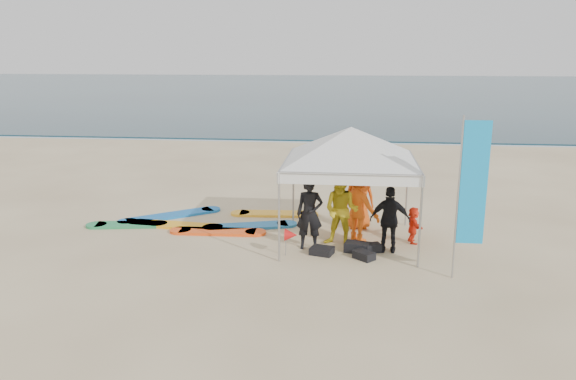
{
  "coord_description": "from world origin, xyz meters",
  "views": [
    {
      "loc": [
        1.74,
        -10.71,
        4.5
      ],
      "look_at": [
        0.24,
        2.6,
        1.2
      ],
      "focal_mm": 35.0,
      "sensor_mm": 36.0,
      "label": 1
    }
  ],
  "objects_px": {
    "person_yellow": "(341,210)",
    "surfboard_spread": "(203,222)",
    "person_black_a": "(310,214)",
    "marker_pennant": "(291,235)",
    "feather_flag": "(472,185)",
    "person_orange_b": "(359,198)",
    "canopy_tent": "(351,127)",
    "person_orange_a": "(360,205)",
    "person_seated": "(413,225)",
    "person_black_b": "(390,220)"
  },
  "relations": [
    {
      "from": "person_orange_a",
      "to": "marker_pennant",
      "type": "distance_m",
      "value": 2.04
    },
    {
      "from": "person_yellow",
      "to": "marker_pennant",
      "type": "xyz_separation_m",
      "value": [
        -1.11,
        -0.83,
        -0.38
      ]
    },
    {
      "from": "feather_flag",
      "to": "person_orange_a",
      "type": "bearing_deg",
      "value": 134.32
    },
    {
      "from": "person_black_b",
      "to": "surfboard_spread",
      "type": "relative_size",
      "value": 0.28
    },
    {
      "from": "canopy_tent",
      "to": "person_seated",
      "type": "bearing_deg",
      "value": 3.26
    },
    {
      "from": "person_orange_b",
      "to": "canopy_tent",
      "type": "distance_m",
      "value": 2.29
    },
    {
      "from": "marker_pennant",
      "to": "surfboard_spread",
      "type": "xyz_separation_m",
      "value": [
        -2.62,
        2.19,
        -0.46
      ]
    },
    {
      "from": "person_orange_a",
      "to": "surfboard_spread",
      "type": "height_order",
      "value": "person_orange_a"
    },
    {
      "from": "person_orange_b",
      "to": "feather_flag",
      "type": "relative_size",
      "value": 0.49
    },
    {
      "from": "person_black_a",
      "to": "marker_pennant",
      "type": "relative_size",
      "value": 2.65
    },
    {
      "from": "person_yellow",
      "to": "person_black_b",
      "type": "height_order",
      "value": "person_yellow"
    },
    {
      "from": "person_yellow",
      "to": "person_orange_b",
      "type": "relative_size",
      "value": 1.08
    },
    {
      "from": "person_orange_a",
      "to": "person_seated",
      "type": "relative_size",
      "value": 2.01
    },
    {
      "from": "feather_flag",
      "to": "marker_pennant",
      "type": "xyz_separation_m",
      "value": [
        -3.67,
        0.9,
        -1.46
      ]
    },
    {
      "from": "canopy_tent",
      "to": "marker_pennant",
      "type": "height_order",
      "value": "canopy_tent"
    },
    {
      "from": "person_black_a",
      "to": "person_seated",
      "type": "bearing_deg",
      "value": 12.31
    },
    {
      "from": "surfboard_spread",
      "to": "person_yellow",
      "type": "bearing_deg",
      "value": -20.06
    },
    {
      "from": "marker_pennant",
      "to": "surfboard_spread",
      "type": "bearing_deg",
      "value": 140.11
    },
    {
      "from": "person_orange_a",
      "to": "person_orange_b",
      "type": "bearing_deg",
      "value": -46.66
    },
    {
      "from": "person_orange_b",
      "to": "person_seated",
      "type": "relative_size",
      "value": 1.81
    },
    {
      "from": "person_seated",
      "to": "canopy_tent",
      "type": "distance_m",
      "value": 2.82
    },
    {
      "from": "person_black_a",
      "to": "surfboard_spread",
      "type": "bearing_deg",
      "value": 148.64
    },
    {
      "from": "feather_flag",
      "to": "surfboard_spread",
      "type": "height_order",
      "value": "feather_flag"
    },
    {
      "from": "feather_flag",
      "to": "surfboard_spread",
      "type": "relative_size",
      "value": 0.6
    },
    {
      "from": "person_yellow",
      "to": "canopy_tent",
      "type": "bearing_deg",
      "value": 76.75
    },
    {
      "from": "person_seated",
      "to": "feather_flag",
      "type": "bearing_deg",
      "value": -167.24
    },
    {
      "from": "person_orange_a",
      "to": "person_orange_b",
      "type": "xyz_separation_m",
      "value": [
        -0.01,
        0.97,
        -0.09
      ]
    },
    {
      "from": "person_black_b",
      "to": "person_seated",
      "type": "height_order",
      "value": "person_black_b"
    },
    {
      "from": "person_orange_b",
      "to": "canopy_tent",
      "type": "xyz_separation_m",
      "value": [
        -0.26,
        -1.11,
        1.99
      ]
    },
    {
      "from": "person_seated",
      "to": "person_orange_a",
      "type": "bearing_deg",
      "value": 79.36
    },
    {
      "from": "person_orange_b",
      "to": "person_black_a",
      "type": "bearing_deg",
      "value": 50.19
    },
    {
      "from": "feather_flag",
      "to": "marker_pennant",
      "type": "height_order",
      "value": "feather_flag"
    },
    {
      "from": "person_black_a",
      "to": "person_yellow",
      "type": "height_order",
      "value": "person_yellow"
    },
    {
      "from": "person_yellow",
      "to": "surfboard_spread",
      "type": "relative_size",
      "value": 0.31
    },
    {
      "from": "person_orange_a",
      "to": "person_seated",
      "type": "height_order",
      "value": "person_orange_a"
    },
    {
      "from": "surfboard_spread",
      "to": "person_orange_a",
      "type": "bearing_deg",
      "value": -12.37
    },
    {
      "from": "person_yellow",
      "to": "marker_pennant",
      "type": "bearing_deg",
      "value": -126.77
    },
    {
      "from": "feather_flag",
      "to": "person_black_a",
      "type": "bearing_deg",
      "value": 156.06
    },
    {
      "from": "canopy_tent",
      "to": "surfboard_spread",
      "type": "height_order",
      "value": "canopy_tent"
    },
    {
      "from": "person_seated",
      "to": "feather_flag",
      "type": "xyz_separation_m",
      "value": [
        0.83,
        -2.13,
        1.51
      ]
    },
    {
      "from": "canopy_tent",
      "to": "marker_pennant",
      "type": "bearing_deg",
      "value": -138.44
    },
    {
      "from": "person_yellow",
      "to": "feather_flag",
      "type": "height_order",
      "value": "feather_flag"
    },
    {
      "from": "person_orange_b",
      "to": "feather_flag",
      "type": "height_order",
      "value": "feather_flag"
    },
    {
      "from": "person_orange_a",
      "to": "feather_flag",
      "type": "relative_size",
      "value": 0.54
    },
    {
      "from": "person_black_a",
      "to": "surfboard_spread",
      "type": "xyz_separation_m",
      "value": [
        -2.99,
        1.62,
        -0.81
      ]
    },
    {
      "from": "person_yellow",
      "to": "person_orange_a",
      "type": "bearing_deg",
      "value": 61.89
    },
    {
      "from": "person_yellow",
      "to": "person_orange_b",
      "type": "distance_m",
      "value": 1.48
    },
    {
      "from": "marker_pennant",
      "to": "person_black_a",
      "type": "bearing_deg",
      "value": 56.09
    },
    {
      "from": "surfboard_spread",
      "to": "feather_flag",
      "type": "bearing_deg",
      "value": -26.15
    },
    {
      "from": "person_black_b",
      "to": "feather_flag",
      "type": "xyz_separation_m",
      "value": [
        1.45,
        -1.4,
        1.18
      ]
    }
  ]
}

